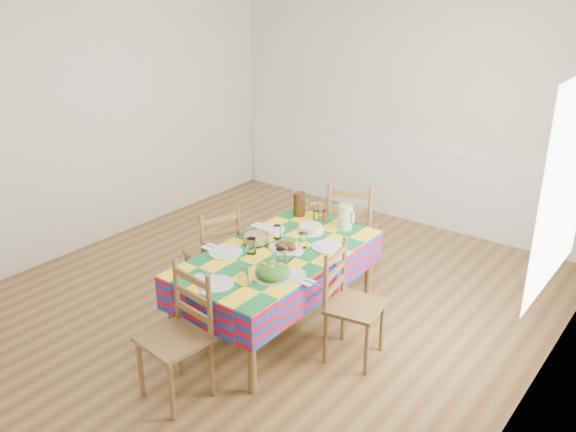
# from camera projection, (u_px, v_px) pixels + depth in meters

# --- Properties ---
(room) EXTENTS (4.58, 5.08, 2.78)m
(room) POSITION_uv_depth(u_px,v_px,m) (263.00, 155.00, 4.92)
(room) COLOR brown
(room) RESTS_ON ground
(wainscot) EXTENTS (4.41, 0.06, 0.92)m
(wainscot) POSITION_uv_depth(u_px,v_px,m) (400.00, 178.00, 7.07)
(wainscot) COLOR white
(wainscot) RESTS_ON room
(window_right) EXTENTS (0.00, 1.40, 1.40)m
(window_right) POSITION_uv_depth(u_px,v_px,m) (566.00, 183.00, 3.83)
(window_right) COLOR white
(window_right) RESTS_ON room
(dining_table) EXTENTS (0.93, 1.73, 0.67)m
(dining_table) POSITION_uv_depth(u_px,v_px,m) (278.00, 260.00, 4.84)
(dining_table) COLOR brown
(dining_table) RESTS_ON room
(setting_near_head) EXTENTS (0.42, 0.28, 0.12)m
(setting_near_head) POSITION_uv_depth(u_px,v_px,m) (225.00, 281.00, 4.31)
(setting_near_head) COLOR silver
(setting_near_head) RESTS_ON dining_table
(setting_left_near) EXTENTS (0.49, 0.29, 0.13)m
(setting_left_near) POSITION_uv_depth(u_px,v_px,m) (234.00, 250.00, 4.78)
(setting_left_near) COLOR silver
(setting_left_near) RESTS_ON dining_table
(setting_left_far) EXTENTS (0.43, 0.26, 0.11)m
(setting_left_far) POSITION_uv_depth(u_px,v_px,m) (273.00, 230.00, 5.15)
(setting_left_far) COLOR silver
(setting_left_far) RESTS_ON dining_table
(setting_right_near) EXTENTS (0.48, 0.28, 0.12)m
(setting_right_near) POSITION_uv_depth(u_px,v_px,m) (286.00, 268.00, 4.49)
(setting_right_near) COLOR silver
(setting_right_near) RESTS_ON dining_table
(setting_right_far) EXTENTS (0.48, 0.27, 0.12)m
(setting_right_far) POSITION_uv_depth(u_px,v_px,m) (319.00, 245.00, 4.87)
(setting_right_far) COLOR silver
(setting_right_far) RESTS_ON dining_table
(meat_platter) EXTENTS (0.30, 0.22, 0.06)m
(meat_platter) POSITION_uv_depth(u_px,v_px,m) (286.00, 247.00, 4.84)
(meat_platter) COLOR silver
(meat_platter) RESTS_ON dining_table
(salad_platter) EXTENTS (0.28, 0.28, 0.12)m
(salad_platter) POSITION_uv_depth(u_px,v_px,m) (273.00, 272.00, 4.39)
(salad_platter) COLOR silver
(salad_platter) RESTS_ON dining_table
(pasta_bowl) EXTENTS (0.21, 0.21, 0.08)m
(pasta_bowl) POSITION_uv_depth(u_px,v_px,m) (256.00, 238.00, 4.95)
(pasta_bowl) COLOR white
(pasta_bowl) RESTS_ON dining_table
(cake) EXTENTS (0.23, 0.23, 0.06)m
(cake) POSITION_uv_depth(u_px,v_px,m) (310.00, 229.00, 5.16)
(cake) COLOR silver
(cake) RESTS_ON dining_table
(serving_utensils) EXTENTS (0.14, 0.31, 0.01)m
(serving_utensils) POSITION_uv_depth(u_px,v_px,m) (286.00, 260.00, 4.66)
(serving_utensils) COLOR black
(serving_utensils) RESTS_ON dining_table
(flower_vase) EXTENTS (0.12, 0.10, 0.19)m
(flower_vase) POSITION_uv_depth(u_px,v_px,m) (316.00, 213.00, 5.35)
(flower_vase) COLOR white
(flower_vase) RESTS_ON dining_table
(hot_sauce) EXTENTS (0.03, 0.03, 0.12)m
(hot_sauce) POSITION_uv_depth(u_px,v_px,m) (324.00, 216.00, 5.34)
(hot_sauce) COLOR red
(hot_sauce) RESTS_ON dining_table
(green_pitcher) EXTENTS (0.12, 0.12, 0.21)m
(green_pitcher) POSITION_uv_depth(u_px,v_px,m) (345.00, 217.00, 5.20)
(green_pitcher) COLOR #97C087
(green_pitcher) RESTS_ON dining_table
(tea_pitcher) EXTENTS (0.11, 0.11, 0.21)m
(tea_pitcher) POSITION_uv_depth(u_px,v_px,m) (299.00, 204.00, 5.47)
(tea_pitcher) COLOR #321D0B
(tea_pitcher) RESTS_ON dining_table
(name_card) EXTENTS (0.07, 0.02, 0.02)m
(name_card) POSITION_uv_depth(u_px,v_px,m) (204.00, 294.00, 4.18)
(name_card) COLOR silver
(name_card) RESTS_ON dining_table
(chair_near) EXTENTS (0.46, 0.44, 0.94)m
(chair_near) POSITION_uv_depth(u_px,v_px,m) (179.00, 336.00, 4.09)
(chair_near) COLOR brown
(chair_near) RESTS_ON room
(chair_far) EXTENTS (0.55, 0.54, 0.98)m
(chair_far) POSITION_uv_depth(u_px,v_px,m) (351.00, 230.00, 5.68)
(chair_far) COLOR brown
(chair_far) RESTS_ON room
(chair_left) EXTENTS (0.49, 0.50, 0.91)m
(chair_left) POSITION_uv_depth(u_px,v_px,m) (214.00, 255.00, 5.27)
(chair_left) COLOR brown
(chair_left) RESTS_ON room
(chair_right) EXTENTS (0.44, 0.46, 0.90)m
(chair_right) POSITION_uv_depth(u_px,v_px,m) (350.00, 305.00, 4.51)
(chair_right) COLOR brown
(chair_right) RESTS_ON room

